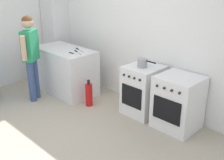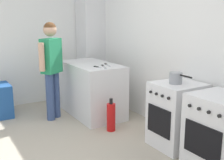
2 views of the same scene
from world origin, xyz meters
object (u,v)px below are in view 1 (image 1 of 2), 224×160
Objects in this scene: knife_carving at (79,50)px; fire_extinguisher at (89,95)px; oven_right at (178,102)px; person at (30,52)px; knife_bread at (78,52)px; oven_left at (143,90)px; knife_paring at (73,53)px; pot at (143,63)px; larder_cabinet at (56,33)px.

knife_carving is 0.65× the size of fire_extinguisher.
person is (-2.52, -1.03, 0.52)m from oven_right.
knife_bread is at bearing 51.62° from person.
fire_extinguisher is at bearing -151.22° from oven_left.
person is at bearing -128.38° from knife_bread.
knife_paring reaches higher than oven_right.
pot is at bearing -175.90° from oven_right.
person is 0.80× the size of larder_cabinet.
pot is 2.66m from larder_cabinet.
larder_cabinet reaches higher than fire_extinguisher.
knife_paring is 1.45m from larder_cabinet.
larder_cabinet is (-2.65, 0.10, 0.57)m from oven_left.
knife_bread is at bearing -164.60° from oven_left.
oven_left is at bearing 29.39° from person.
larder_cabinet is (-1.33, 0.56, 0.09)m from knife_paring.
oven_right reaches higher than fire_extinguisher.
pot reaches higher than fire_extinguisher.
knife_carving is at bearing -171.02° from oven_left.
oven_left is at bearing 92.83° from pot.
knife_carving is 0.16× the size of larder_cabinet.
knife_paring is 0.62× the size of knife_bread.
knife_bread is at bearing -169.80° from oven_right.
person reaches higher than oven_left.
knife_bread is 0.17× the size of larder_cabinet.
knife_bread is (0.12, -0.13, -0.00)m from knife_carving.
fire_extinguisher is at bearing -25.01° from knife_carving.
oven_left is 2.61× the size of knife_carving.
oven_left is at bearing 19.25° from knife_paring.
knife_bread is at bearing -48.25° from knife_carving.
knife_carving and knife_bread have the same top height.
larder_cabinet reaches higher than knife_carving.
larder_cabinet is (-2.65, 0.15, 0.08)m from pot.
knife_bread is 0.68× the size of fire_extinguisher.
person is 3.20× the size of fire_extinguisher.
knife_bread is 0.86m from person.
oven_right is at bearing 6.07° from knife_carving.
oven_left is 1.01m from fire_extinguisher.
oven_right is 2.77m from person.
pot reaches higher than oven_right.
person is at bearing -54.07° from larder_cabinet.
knife_bread is at bearing 77.10° from knife_paring.
larder_cabinet reaches higher than knife_paring.
oven_right is 0.85m from pot.
knife_carving is 0.20× the size of person.
larder_cabinet is (-1.23, 0.33, 0.10)m from knife_carving.
knife_paring is 0.82m from fire_extinguisher.
person is (-1.83, -1.03, 0.52)m from oven_left.
knife_paring is 0.13× the size of person.
fire_extinguisher is at bearing -153.83° from pot.
knife_bread is (-1.98, -0.36, 0.48)m from oven_right.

